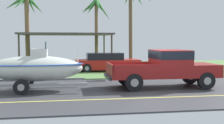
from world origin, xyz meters
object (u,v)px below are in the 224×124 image
object	(u,v)px
boat_on_trailer	(34,68)
carport_awning	(66,35)
pickup_truck_towing	(169,66)
parked_sedan_near	(107,62)
palm_tree_near_left	(96,12)
palm_tree_far_left	(132,1)
palm_tree_mid	(26,12)

from	to	relation	value
boat_on_trailer	carport_awning	xyz separation A→B (m)	(1.51, 12.47, 1.77)
pickup_truck_towing	parked_sedan_near	size ratio (longest dim) A/B	1.17
parked_sedan_near	palm_tree_near_left	xyz separation A→B (m)	(-0.24, 4.88, 4.12)
boat_on_trailer	palm_tree_far_left	world-z (taller)	palm_tree_far_left
pickup_truck_towing	palm_tree_far_left	xyz separation A→B (m)	(0.38, 9.53, 4.41)
pickup_truck_towing	parked_sedan_near	xyz separation A→B (m)	(-1.92, 7.72, -0.34)
carport_awning	palm_tree_near_left	size ratio (longest dim) A/B	1.29
pickup_truck_towing	parked_sedan_near	distance (m)	7.96
boat_on_trailer	palm_tree_near_left	size ratio (longest dim) A/B	0.93
pickup_truck_towing	carport_awning	size ratio (longest dim) A/B	0.70
palm_tree_near_left	palm_tree_mid	world-z (taller)	palm_tree_mid
boat_on_trailer	parked_sedan_near	size ratio (longest dim) A/B	1.21
parked_sedan_near	palm_tree_far_left	distance (m)	5.58
carport_awning	palm_tree_mid	world-z (taller)	palm_tree_mid
palm_tree_near_left	palm_tree_mid	distance (m)	5.97
boat_on_trailer	carport_awning	bearing A→B (deg)	83.11
pickup_truck_towing	carport_awning	world-z (taller)	carport_awning
pickup_truck_towing	boat_on_trailer	size ratio (longest dim) A/B	0.97
palm_tree_near_left	palm_tree_mid	xyz separation A→B (m)	(-5.91, -0.80, -0.16)
boat_on_trailer	pickup_truck_towing	bearing A→B (deg)	0.00
pickup_truck_towing	palm_tree_mid	distance (m)	14.75
parked_sedan_near	palm_tree_near_left	bearing A→B (deg)	92.77
palm_tree_near_left	palm_tree_mid	size ratio (longest dim) A/B	0.97
pickup_truck_towing	palm_tree_mid	bearing A→B (deg)	124.36
boat_on_trailer	palm_tree_near_left	bearing A→B (deg)	71.70
pickup_truck_towing	palm_tree_near_left	distance (m)	13.33
pickup_truck_towing	boat_on_trailer	distance (m)	6.33
palm_tree_mid	parked_sedan_near	bearing A→B (deg)	-33.60
palm_tree_near_left	palm_tree_far_left	world-z (taller)	palm_tree_far_left
boat_on_trailer	parked_sedan_near	bearing A→B (deg)	60.30
carport_awning	palm_tree_mid	size ratio (longest dim) A/B	1.25
carport_awning	palm_tree_far_left	distance (m)	6.53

